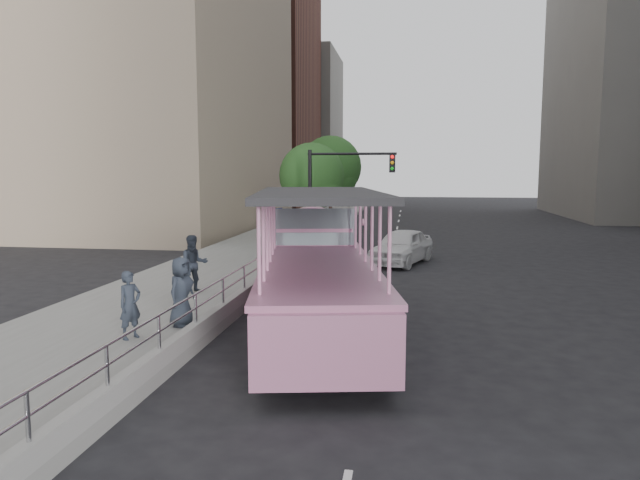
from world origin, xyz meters
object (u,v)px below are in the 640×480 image
car (402,246)px  parking_sign (277,241)px  pedestrian_far (182,292)px  street_tree_far (332,169)px  traffic_signal (335,186)px  duck_boat (317,276)px  pedestrian_near (130,305)px  pedestrian_mid (194,264)px  street_tree_near (313,178)px

car → parking_sign: size_ratio=1.58×
pedestrian_far → street_tree_far: bearing=14.3°
car → pedestrian_far: (-5.34, -12.62, 0.39)m
car → traffic_signal: size_ratio=0.89×
duck_boat → traffic_signal: (-1.05, 11.95, 2.12)m
pedestrian_far → parking_sign: 5.63m
pedestrian_near → pedestrian_far: bearing=-5.3°
pedestrian_mid → pedestrian_far: bearing=-106.1°
duck_boat → pedestrian_far: bearing=-153.0°
pedestrian_near → street_tree_near: size_ratio=0.28×
duck_boat → pedestrian_far: size_ratio=6.52×
duck_boat → pedestrian_near: duck_boat is taller
car → pedestrian_mid: (-6.52, -8.73, 0.44)m
car → traffic_signal: traffic_signal is taller
pedestrian_far → traffic_signal: 13.94m
pedestrian_mid → traffic_signal: traffic_signal is taller
pedestrian_near → pedestrian_mid: (-0.42, 5.11, 0.13)m
traffic_signal → parking_sign: bearing=-96.5°
duck_boat → pedestrian_far: duck_boat is taller
traffic_signal → street_tree_far: size_ratio=0.81×
pedestrian_far → car: bearing=-6.8°
car → parking_sign: bearing=-101.1°
parking_sign → street_tree_near: bearing=93.3°
car → traffic_signal: bearing=-177.7°
duck_boat → street_tree_near: size_ratio=2.01×
duck_boat → street_tree_far: bearing=96.5°
pedestrian_mid → parking_sign: (2.39, 1.57, 0.60)m
pedestrian_mid → pedestrian_far: (1.19, -3.89, -0.05)m
traffic_signal → duck_boat: bearing=-85.0°
street_tree_near → street_tree_far: street_tree_far is taller
duck_boat → pedestrian_near: size_ratio=7.18×
duck_boat → traffic_signal: 12.18m
traffic_signal → pedestrian_near: bearing=-101.1°
pedestrian_near → traffic_signal: size_ratio=0.31×
car → pedestrian_mid: bearing=-107.8°
pedestrian_near → car: bearing=2.8°
parking_sign → traffic_signal: traffic_signal is taller
pedestrian_far → street_tree_far: street_tree_far is taller
duck_boat → pedestrian_near: bearing=-144.2°
pedestrian_mid → pedestrian_far: pedestrian_mid is taller
duck_boat → car: (2.15, 10.99, -0.59)m
traffic_signal → street_tree_near: size_ratio=0.91×
street_tree_near → street_tree_far: size_ratio=0.89×
duck_boat → parking_sign: 4.34m
pedestrian_near → duck_boat: bearing=-27.6°
duck_boat → pedestrian_far: (-3.19, -1.63, -0.20)m
street_tree_near → pedestrian_near: bearing=-94.1°
street_tree_near → pedestrian_mid: bearing=-97.5°
traffic_signal → car: bearing=-16.7°
car → pedestrian_mid: pedestrian_mid is taller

